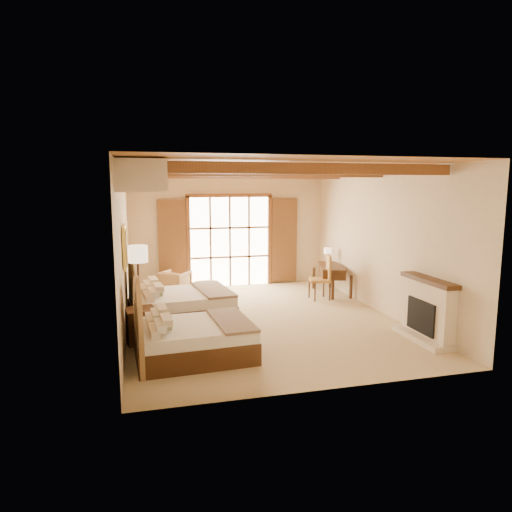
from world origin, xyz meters
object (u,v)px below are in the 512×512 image
object	(u,v)px
bed_near	(186,336)
armchair	(175,283)
desk	(331,278)
nightstand	(141,325)
bed_far	(174,303)

from	to	relation	value
bed_near	armchair	world-z (taller)	bed_near
desk	nightstand	bearing A→B (deg)	-133.42
bed_near	bed_far	xyz separation A→B (m)	(-0.03, 2.12, 0.03)
bed_far	armchair	xyz separation A→B (m)	(0.20, 2.42, -0.09)
nightstand	bed_far	bearing A→B (deg)	47.77
bed_near	bed_far	bearing A→B (deg)	87.24
nightstand	bed_near	bearing A→B (deg)	-65.55
armchair	desk	size ratio (longest dim) A/B	0.46
desk	bed_near	bearing A→B (deg)	-120.86
bed_far	armchair	distance (m)	2.43
bed_near	nightstand	world-z (taller)	bed_near
bed_near	nightstand	distance (m)	1.22
nightstand	desk	world-z (taller)	desk
nightstand	armchair	xyz separation A→B (m)	(0.88, 3.55, 0.00)
bed_far	nightstand	distance (m)	1.32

